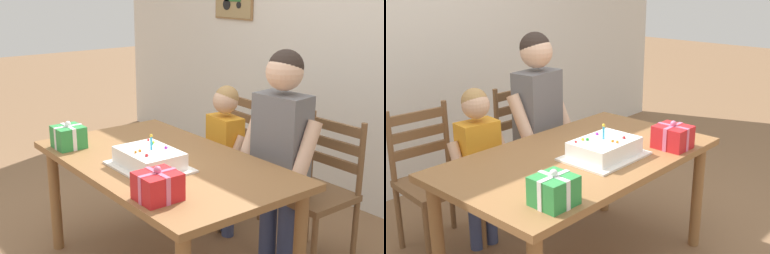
% 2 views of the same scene
% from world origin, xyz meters
% --- Properties ---
extents(back_wall, '(6.40, 0.11, 2.60)m').
position_xyz_m(back_wall, '(-0.01, 1.78, 1.30)').
color(back_wall, silver).
rests_on(back_wall, ground).
extents(dining_table, '(1.58, 0.91, 0.74)m').
position_xyz_m(dining_table, '(0.00, 0.00, 0.65)').
color(dining_table, olive).
rests_on(dining_table, ground).
extents(birthday_cake, '(0.44, 0.34, 0.19)m').
position_xyz_m(birthday_cake, '(0.06, -0.13, 0.78)').
color(birthday_cake, white).
rests_on(birthday_cake, dining_table).
extents(gift_box_red_large, '(0.18, 0.20, 0.17)m').
position_xyz_m(gift_box_red_large, '(0.44, -0.33, 0.80)').
color(gift_box_red_large, red).
rests_on(gift_box_red_large, dining_table).
extents(gift_box_beside_cake, '(0.18, 0.18, 0.17)m').
position_xyz_m(gift_box_beside_cake, '(-0.54, -0.33, 0.80)').
color(gift_box_beside_cake, '#2D8E42').
rests_on(gift_box_beside_cake, dining_table).
extents(chair_left, '(0.45, 0.45, 0.92)m').
position_xyz_m(chair_left, '(-0.41, 0.86, 0.47)').
color(chair_left, brown).
rests_on(chair_left, ground).
extents(chair_right, '(0.42, 0.42, 0.92)m').
position_xyz_m(chair_right, '(0.41, 0.86, 0.47)').
color(chair_right, brown).
rests_on(chair_right, ground).
extents(child_older, '(0.51, 0.30, 1.35)m').
position_xyz_m(child_older, '(0.30, 0.64, 0.82)').
color(child_older, '#38426B').
rests_on(child_older, ground).
extents(child_younger, '(0.40, 0.23, 1.05)m').
position_xyz_m(child_younger, '(-0.22, 0.64, 0.64)').
color(child_younger, '#38426B').
rests_on(child_younger, ground).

